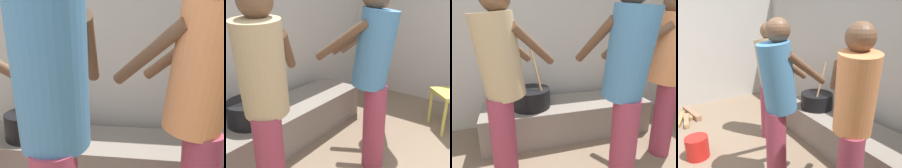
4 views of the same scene
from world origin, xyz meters
TOP-DOWN VIEW (x-y plane):
  - block_enclosure_rear at (0.00, 2.59)m, footprint 5.12×0.20m
  - hearth_ledge at (0.24, 2.07)m, footprint 2.00×0.60m
  - cooking_pot_main at (-0.21, 2.05)m, footprint 0.45×0.45m
  - cook_in_tan_shirt at (-0.48, 1.44)m, footprint 0.71×0.68m
  - cook_in_blue_shirt at (0.38, 1.10)m, footprint 0.41×0.71m
  - cook_in_orange_shirt at (1.03, 1.40)m, footprint 0.72×0.68m
  - bucket_red_plastic at (-0.50, 0.45)m, footprint 0.27×0.27m
  - firewood_pile at (-1.74, 0.49)m, footprint 0.84×0.40m

SIDE VIEW (x-z plane):
  - firewood_pile at x=-1.74m, z-range -0.01..0.08m
  - bucket_red_plastic at x=-0.50m, z-range 0.00..0.27m
  - hearth_ledge at x=0.24m, z-range 0.00..0.41m
  - cooking_pot_main at x=-0.21m, z-range 0.18..0.85m
  - cook_in_tan_shirt at x=-0.48m, z-range 0.12..1.71m
  - cook_in_orange_shirt at x=1.03m, z-range 0.12..1.73m
  - cook_in_blue_shirt at x=0.38m, z-range 0.12..1.77m
  - block_enclosure_rear at x=0.00m, z-range 0.00..2.21m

